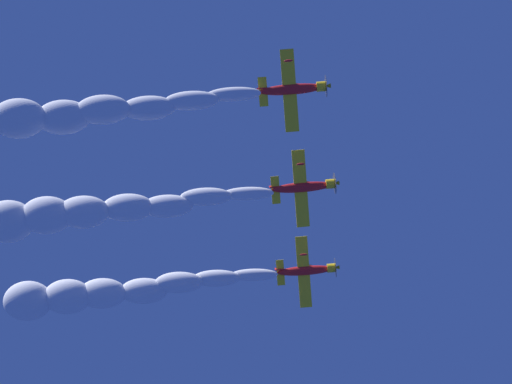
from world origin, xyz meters
TOP-DOWN VIEW (x-y plane):
  - airplane_lead at (12.30, 5.44)m, footprint 6.91×6.78m
  - airplane_left_wingman at (5.19, -3.68)m, footprint 6.85×6.84m
  - airplane_right_wingman at (-1.83, -11.62)m, footprint 6.91×6.82m
  - smoke_trail_lead at (-6.33, 20.49)m, footprint 25.95×21.81m
  - smoke_trail_left_wingman at (-13.11, 11.33)m, footprint 25.46×21.65m
  - smoke_trail_right_wingman at (-20.38, 3.38)m, footprint 26.11×21.69m

SIDE VIEW (x-z plane):
  - smoke_trail_left_wingman at x=-13.11m, z-range 67.36..72.57m
  - smoke_trail_right_wingman at x=-20.38m, z-range 68.54..73.52m
  - smoke_trail_lead at x=-6.33m, z-range 68.50..73.84m
  - airplane_left_wingman at x=5.19m, z-range 69.97..73.55m
  - airplane_right_wingman at x=-1.83m, z-range 71.09..74.50m
  - airplane_lead at x=12.30m, z-range 71.06..74.84m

